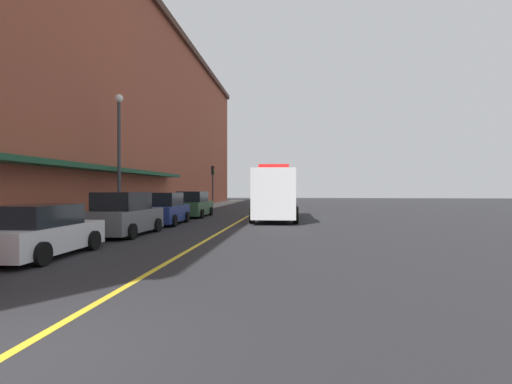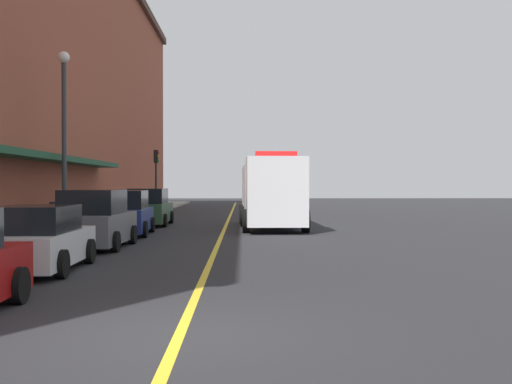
{
  "view_description": "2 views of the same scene",
  "coord_description": "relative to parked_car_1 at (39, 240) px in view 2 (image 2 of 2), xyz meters",
  "views": [
    {
      "loc": [
        3.47,
        -4.12,
        2.01
      ],
      "look_at": [
        0.43,
        25.15,
        1.77
      ],
      "focal_mm": 26.68,
      "sensor_mm": 36.0,
      "label": 1
    },
    {
      "loc": [
        0.88,
        -8.56,
        2.06
      ],
      "look_at": [
        1.5,
        22.84,
        1.65
      ],
      "focal_mm": 43.99,
      "sensor_mm": 36.0,
      "label": 2
    }
  ],
  "objects": [
    {
      "name": "lane_center_stripe",
      "position": [
        3.97,
        18.68,
        -0.73
      ],
      "size": [
        0.16,
        70.0,
        0.01
      ],
      "primitive_type": "cube",
      "color": "gold",
      "rests_on": "ground"
    },
    {
      "name": "parking_meter_0",
      "position": [
        -1.38,
        9.67,
        0.33
      ],
      "size": [
        0.14,
        0.18,
        1.33
      ],
      "color": "#4C4C51",
      "rests_on": "sidewalk_left"
    },
    {
      "name": "sidewalk_left",
      "position": [
        -2.23,
        18.68,
        -0.66
      ],
      "size": [
        2.4,
        70.0,
        0.15
      ],
      "primitive_type": "cube",
      "color": "gray",
      "rests_on": "ground"
    },
    {
      "name": "box_truck",
      "position": [
        6.12,
        14.54,
        0.9
      ],
      "size": [
        3.0,
        8.83,
        3.42
      ],
      "rotation": [
        0.0,
        0.0,
        -1.54
      ],
      "color": "silver",
      "rests_on": "ground"
    },
    {
      "name": "traffic_light_near",
      "position": [
        -1.32,
        29.33,
        2.42
      ],
      "size": [
        0.38,
        0.36,
        4.3
      ],
      "color": "#232326",
      "rests_on": "sidewalk_left"
    },
    {
      "name": "parked_car_4",
      "position": [
        0.12,
        16.3,
        0.12
      ],
      "size": [
        2.14,
        4.69,
        1.83
      ],
      "rotation": [
        0.0,
        0.0,
        1.58
      ],
      "color": "#2D5133",
      "rests_on": "ground"
    },
    {
      "name": "ground_plane",
      "position": [
        3.97,
        18.68,
        -0.73
      ],
      "size": [
        112.0,
        112.0,
        0.0
      ],
      "primitive_type": "plane",
      "color": "#232326"
    },
    {
      "name": "street_lamp_left",
      "position": [
        -1.98,
        9.09,
        3.67
      ],
      "size": [
        0.44,
        0.44,
        6.94
      ],
      "color": "#33383D",
      "rests_on": "sidewalk_left"
    },
    {
      "name": "parking_meter_1",
      "position": [
        -1.38,
        9.66,
        0.33
      ],
      "size": [
        0.14,
        0.18,
        1.33
      ],
      "color": "#4C4C51",
      "rests_on": "sidewalk_left"
    },
    {
      "name": "parked_car_1",
      "position": [
        0.0,
        0.0,
        0.0
      ],
      "size": [
        2.02,
        4.24,
        1.55
      ],
      "rotation": [
        0.0,
        0.0,
        1.59
      ],
      "color": "silver",
      "rests_on": "ground"
    },
    {
      "name": "parking_meter_2",
      "position": [
        -1.38,
        5.61,
        0.33
      ],
      "size": [
        0.14,
        0.18,
        1.33
      ],
      "color": "#4C4C51",
      "rests_on": "sidewalk_left"
    },
    {
      "name": "parked_car_3",
      "position": [
        0.07,
        10.4,
        0.1
      ],
      "size": [
        2.19,
        4.4,
        1.8
      ],
      "rotation": [
        0.0,
        0.0,
        1.61
      ],
      "color": "navy",
      "rests_on": "ground"
    },
    {
      "name": "parked_car_2",
      "position": [
        0.06,
        5.32,
        0.13
      ],
      "size": [
        2.18,
        4.3,
        1.87
      ],
      "rotation": [
        0.0,
        0.0,
        1.55
      ],
      "color": "#595B60",
      "rests_on": "ground"
    }
  ]
}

